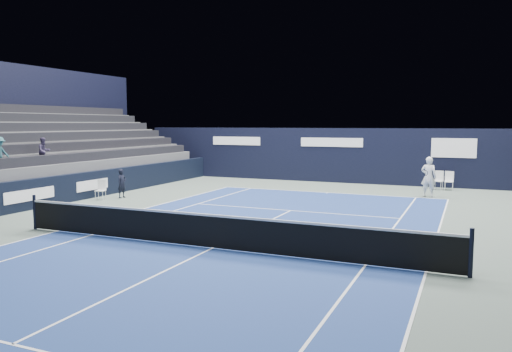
{
  "coord_description": "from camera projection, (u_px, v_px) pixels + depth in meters",
  "views": [
    {
      "loc": [
        6.29,
        -11.62,
        3.35
      ],
      "look_at": [
        -1.44,
        6.34,
        1.3
      ],
      "focal_mm": 35.0,
      "sensor_mm": 36.0,
      "label": 1
    }
  ],
  "objects": [
    {
      "name": "ground",
      "position": [
        243.0,
        234.0,
        15.26
      ],
      "size": [
        48.0,
        48.0,
        0.0
      ],
      "primitive_type": "plane",
      "color": "#4E5D54",
      "rests_on": "ground"
    },
    {
      "name": "court_surface",
      "position": [
        212.0,
        249.0,
        13.43
      ],
      "size": [
        10.97,
        23.77,
        0.01
      ],
      "primitive_type": "cube",
      "color": "navy",
      "rests_on": "ground"
    },
    {
      "name": "folding_chair_back_a",
      "position": [
        439.0,
        177.0,
        25.45
      ],
      "size": [
        0.5,
        0.52,
        0.96
      ],
      "rotation": [
        0.0,
        0.0,
        -0.19
      ],
      "color": "silver",
      "rests_on": "ground"
    },
    {
      "name": "folding_chair_back_b",
      "position": [
        449.0,
        179.0,
        25.24
      ],
      "size": [
        0.43,
        0.41,
        0.96
      ],
      "rotation": [
        0.0,
        0.0,
        -0.02
      ],
      "color": "white",
      "rests_on": "ground"
    },
    {
      "name": "line_judge_chair",
      "position": [
        101.0,
        188.0,
        22.09
      ],
      "size": [
        0.48,
        0.47,
        0.88
      ],
      "rotation": [
        0.0,
        0.0,
        0.29
      ],
      "color": "white",
      "rests_on": "ground"
    },
    {
      "name": "line_judge",
      "position": [
        122.0,
        183.0,
        22.6
      ],
      "size": [
        0.37,
        0.51,
        1.31
      ],
      "primitive_type": "imported",
      "rotation": [
        0.0,
        0.0,
        1.44
      ],
      "color": "black",
      "rests_on": "ground"
    },
    {
      "name": "court_markings",
      "position": [
        212.0,
        248.0,
        13.43
      ],
      "size": [
        11.03,
        23.83,
        0.0
      ],
      "color": "white",
      "rests_on": "court_surface"
    },
    {
      "name": "tennis_net",
      "position": [
        212.0,
        230.0,
        13.38
      ],
      "size": [
        12.9,
        0.1,
        1.1
      ],
      "color": "black",
      "rests_on": "ground"
    },
    {
      "name": "back_sponsor_wall",
      "position": [
        350.0,
        156.0,
        28.34
      ],
      "size": [
        26.0,
        0.63,
        3.1
      ],
      "color": "black",
      "rests_on": "ground"
    },
    {
      "name": "side_barrier_left",
      "position": [
        89.0,
        185.0,
        22.56
      ],
      "size": [
        0.33,
        22.0,
        1.2
      ],
      "color": "black",
      "rests_on": "ground"
    },
    {
      "name": "spectator_stand",
      "position": [
        43.0,
        152.0,
        24.82
      ],
      "size": [
        6.0,
        18.0,
        6.4
      ],
      "color": "#535356",
      "rests_on": "ground"
    },
    {
      "name": "tennis_player",
      "position": [
        429.0,
        177.0,
        22.83
      ],
      "size": [
        0.73,
        0.88,
        1.86
      ],
      "color": "white",
      "rests_on": "ground"
    }
  ]
}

